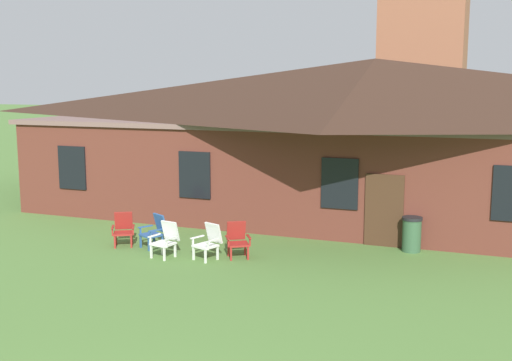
{
  "coord_description": "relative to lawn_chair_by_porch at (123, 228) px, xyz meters",
  "views": [
    {
      "loc": [
        4.26,
        -5.58,
        4.7
      ],
      "look_at": [
        -0.9,
        7.75,
        2.45
      ],
      "focal_mm": 44.07,
      "sensor_mm": 36.0,
      "label": 1
    }
  ],
  "objects": [
    {
      "name": "dome_tower",
      "position": [
        5.51,
        24.13,
        8.85
      ],
      "size": [
        5.18,
        5.18,
        20.36
      ],
      "color": "#93563D",
      "rests_on": "ground"
    },
    {
      "name": "lawn_chair_by_porch",
      "position": [
        0.0,
        0.0,
        0.0
      ],
      "size": [
        0.83,
        0.86,
        0.96
      ],
      "color": "maroon",
      "rests_on": "ground"
    },
    {
      "name": "lawn_chair_right_end",
      "position": [
        3.56,
        0.06,
        0.0
      ],
      "size": [
        0.84,
        0.87,
        0.96
      ],
      "color": "maroon",
      "rests_on": "ground"
    },
    {
      "name": "trash_bin",
      "position": [
        7.89,
        2.33,
        -0.0
      ],
      "size": [
        0.56,
        0.56,
        0.98
      ],
      "color": "#335638",
      "rests_on": "ground"
    },
    {
      "name": "lawn_chair_left_end",
      "position": [
        1.75,
        -0.62,
        0.0
      ],
      "size": [
        0.72,
        0.76,
        0.96
      ],
      "color": "silver",
      "rests_on": "ground"
    },
    {
      "name": "lawn_chair_near_door",
      "position": [
        0.98,
        0.11,
        0.0
      ],
      "size": [
        0.82,
        0.86,
        0.96
      ],
      "color": "#2D5693",
      "rests_on": "ground"
    },
    {
      "name": "brick_building",
      "position": [
        5.74,
        7.63,
        2.32
      ],
      "size": [
        24.59,
        10.4,
        5.52
      ],
      "color": "brown",
      "rests_on": "ground"
    },
    {
      "name": "lawn_chair_middle",
      "position": [
        2.93,
        -0.41,
        0.0
      ],
      "size": [
        0.77,
        0.82,
        0.96
      ],
      "color": "silver",
      "rests_on": "ground"
    }
  ]
}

